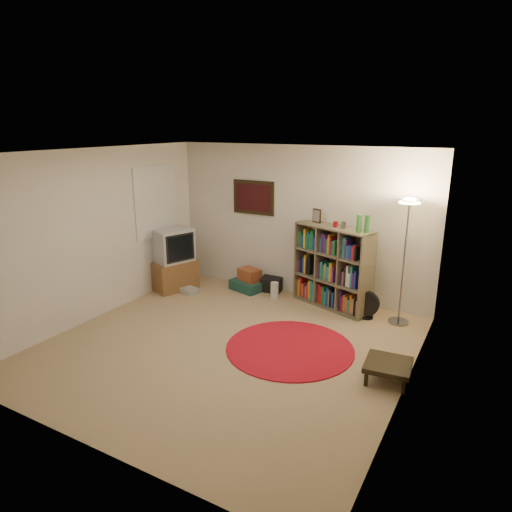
{
  "coord_description": "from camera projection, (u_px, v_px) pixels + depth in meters",
  "views": [
    {
      "loc": [
        2.96,
        -4.58,
        2.83
      ],
      "look_at": [
        0.1,
        0.6,
        1.1
      ],
      "focal_mm": 32.0,
      "sensor_mm": 36.0,
      "label": 1
    }
  ],
  "objects": [
    {
      "name": "tv_stand",
      "position": [
        173.0,
        260.0,
        7.97
      ],
      "size": [
        0.74,
        0.88,
        1.08
      ],
      "rotation": [
        0.0,
        0.0,
        -0.36
      ],
      "color": "brown",
      "rests_on": "ground"
    },
    {
      "name": "red_rug",
      "position": [
        290.0,
        348.0,
        5.95
      ],
      "size": [
        1.67,
        1.67,
        0.01
      ],
      "color": "maroon",
      "rests_on": "ground"
    },
    {
      "name": "dvd_box",
      "position": [
        189.0,
        291.0,
        7.88
      ],
      "size": [
        0.32,
        0.28,
        0.09
      ],
      "rotation": [
        0.0,
        0.0,
        -0.24
      ],
      "color": "#ACACB1",
      "rests_on": "ground"
    },
    {
      "name": "suitcase",
      "position": [
        247.0,
        285.0,
        8.0
      ],
      "size": [
        0.62,
        0.48,
        0.18
      ],
      "rotation": [
        0.0,
        0.0,
        -0.26
      ],
      "color": "#163D36",
      "rests_on": "ground"
    },
    {
      "name": "bookshelf",
      "position": [
        332.0,
        268.0,
        7.17
      ],
      "size": [
        1.36,
        0.77,
        1.57
      ],
      "rotation": [
        0.0,
        0.0,
        -0.33
      ],
      "color": "brown",
      "rests_on": "ground"
    },
    {
      "name": "floor_lamp",
      "position": [
        408.0,
        220.0,
        6.29
      ],
      "size": [
        0.39,
        0.39,
        1.85
      ],
      "rotation": [
        0.0,
        0.0,
        -0.1
      ],
      "color": "gray",
      "rests_on": "ground"
    },
    {
      "name": "floor_fan",
      "position": [
        367.0,
        305.0,
        6.82
      ],
      "size": [
        0.38,
        0.21,
        0.43
      ],
      "rotation": [
        0.0,
        0.0,
        0.06
      ],
      "color": "black",
      "rests_on": "ground"
    },
    {
      "name": "duffel_bag",
      "position": [
        272.0,
        284.0,
        7.97
      ],
      "size": [
        0.39,
        0.34,
        0.24
      ],
      "rotation": [
        0.0,
        0.0,
        0.16
      ],
      "color": "black",
      "rests_on": "ground"
    },
    {
      "name": "side_table",
      "position": [
        388.0,
        365.0,
        5.15
      ],
      "size": [
        0.55,
        0.55,
        0.23
      ],
      "rotation": [
        0.0,
        0.0,
        0.09
      ],
      "color": "black",
      "rests_on": "ground"
    },
    {
      "name": "paper_towel",
      "position": [
        274.0,
        290.0,
        7.63
      ],
      "size": [
        0.14,
        0.14,
        0.28
      ],
      "rotation": [
        0.0,
        0.0,
        0.04
      ],
      "color": "silver",
      "rests_on": "ground"
    },
    {
      "name": "room",
      "position": [
        224.0,
        253.0,
        5.73
      ],
      "size": [
        4.54,
        4.54,
        2.54
      ],
      "color": "#9C815B",
      "rests_on": "ground"
    },
    {
      "name": "wicker_basket",
      "position": [
        249.0,
        275.0,
        7.96
      ],
      "size": [
        0.44,
        0.37,
        0.21
      ],
      "rotation": [
        0.0,
        0.0,
        -0.35
      ],
      "color": "brown",
      "rests_on": "suitcase"
    }
  ]
}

